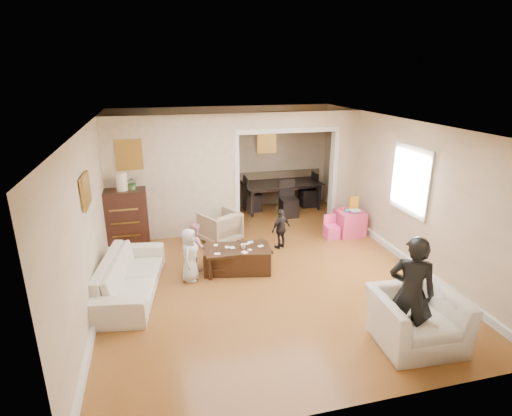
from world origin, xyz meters
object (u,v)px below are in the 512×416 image
object	(u,v)px
play_table	(349,223)
dining_table	(281,195)
sofa	(130,276)
child_kneel_a	(190,255)
armchair_back	(220,227)
table_lamp	(122,181)
adult_person	(411,293)
child_kneel_b	(196,245)
dresser	(126,219)
child_toddler	(281,229)
coffee_table	(237,259)
cyan_cup	(347,211)
coffee_cup	(243,246)
armchair_front	(417,319)

from	to	relation	value
play_table	dining_table	size ratio (longest dim) A/B	0.28
sofa	child_kneel_a	bearing A→B (deg)	-68.89
armchair_back	table_lamp	bearing A→B (deg)	-34.59
sofa	table_lamp	world-z (taller)	table_lamp
adult_person	child_kneel_b	world-z (taller)	adult_person
dresser	adult_person	bearing A→B (deg)	-49.17
sofa	adult_person	world-z (taller)	adult_person
dresser	child_kneel_a	size ratio (longest dim) A/B	1.28
play_table	dining_table	distance (m)	2.28
play_table	dresser	bearing A→B (deg)	173.56
armchair_back	child_kneel_b	bearing A→B (deg)	32.38
child_kneel_a	child_toddler	world-z (taller)	child_kneel_a
adult_person	child_kneel_b	xyz separation A→B (m)	(-2.39, 2.92, -0.34)
play_table	dining_table	xyz separation A→B (m)	(-0.91, 2.08, 0.08)
play_table	child_kneel_b	xyz separation A→B (m)	(-3.42, -0.77, 0.16)
dresser	play_table	world-z (taller)	dresser
dresser	table_lamp	bearing A→B (deg)	0.00
dining_table	armchair_back	bearing A→B (deg)	-139.59
coffee_table	cyan_cup	world-z (taller)	cyan_cup
sofa	armchair_back	size ratio (longest dim) A/B	2.92
play_table	sofa	bearing A→B (deg)	-162.59
sofa	cyan_cup	xyz separation A→B (m)	(4.45, 1.38, 0.27)
coffee_table	child_kneel_b	size ratio (longest dim) A/B	1.35
cyan_cup	play_table	bearing A→B (deg)	26.57
adult_person	child_toddler	bearing A→B (deg)	-46.28
dresser	coffee_cup	xyz separation A→B (m)	(2.06, -1.65, -0.12)
cyan_cup	dining_table	xyz separation A→B (m)	(-0.81, 2.13, -0.23)
cyan_cup	adult_person	size ratio (longest dim) A/B	0.05
coffee_cup	cyan_cup	size ratio (longest dim) A/B	1.14
dining_table	child_kneel_b	distance (m)	3.80
armchair_front	coffee_cup	world-z (taller)	armchair_front
armchair_front	dresser	bearing A→B (deg)	135.81
dresser	sofa	bearing A→B (deg)	-86.24
dresser	coffee_table	xyz separation A→B (m)	(1.96, -1.60, -0.38)
child_kneel_a	armchair_back	bearing A→B (deg)	-4.85
dresser	adult_person	distance (m)	5.58
play_table	child_kneel_b	bearing A→B (deg)	-167.31
table_lamp	adult_person	world-z (taller)	table_lamp
child_toddler	armchair_front	bearing A→B (deg)	75.45
cyan_cup	coffee_cup	bearing A→B (deg)	-156.99
sofa	coffee_cup	distance (m)	1.96
table_lamp	play_table	size ratio (longest dim) A/B	0.64
table_lamp	dining_table	size ratio (longest dim) A/B	0.18
table_lamp	coffee_cup	size ratio (longest dim) A/B	3.94
sofa	adult_person	xyz separation A→B (m)	(3.52, -2.26, 0.47)
table_lamp	sofa	bearing A→B (deg)	-86.24
armchair_back	cyan_cup	size ratio (longest dim) A/B	9.02
coffee_table	child_toddler	distance (m)	1.31
coffee_cup	cyan_cup	distance (m)	2.74
play_table	child_kneel_a	size ratio (longest dim) A/B	0.60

